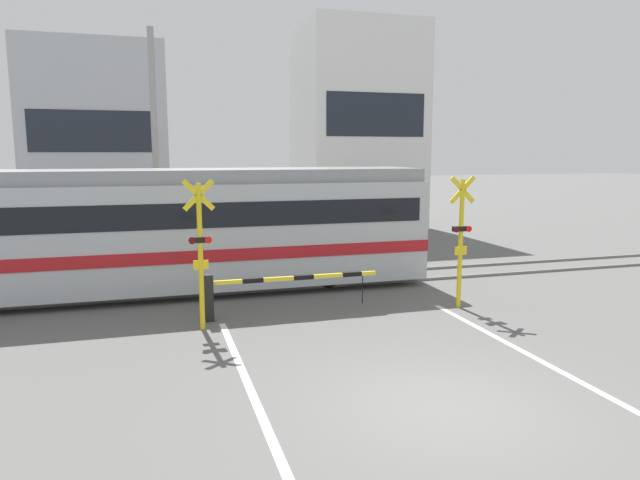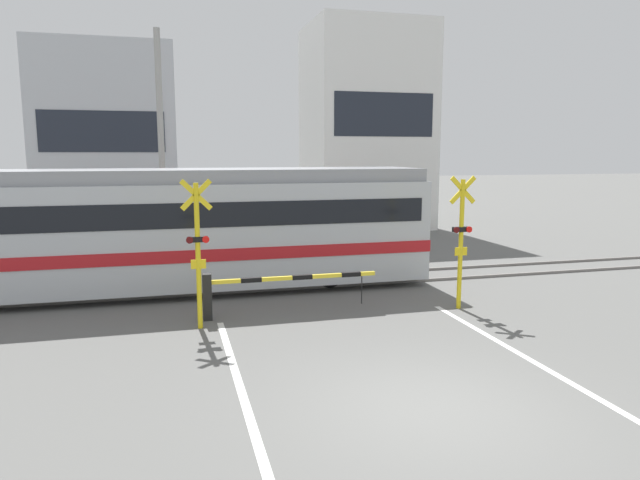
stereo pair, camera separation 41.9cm
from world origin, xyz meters
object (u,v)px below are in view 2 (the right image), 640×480
(crossing_signal_left, at_px, (198,247))
(crossing_signal_right, at_px, (461,236))
(commuter_train, at_px, (165,227))
(crossing_barrier_near, at_px, (256,287))
(crossing_barrier_far, at_px, (336,243))

(crossing_signal_left, bearing_deg, crossing_signal_right, 0.00)
(commuter_train, bearing_deg, crossing_signal_right, -27.80)
(crossing_barrier_near, bearing_deg, commuter_train, 122.98)
(crossing_barrier_far, bearing_deg, commuter_train, -155.23)
(crossing_signal_left, distance_m, crossing_signal_right, 6.26)
(commuter_train, distance_m, crossing_barrier_near, 3.85)
(crossing_signal_left, xyz_separation_m, crossing_signal_right, (6.26, 0.00, 0.00))
(commuter_train, relative_size, crossing_barrier_near, 3.49)
(commuter_train, distance_m, crossing_barrier_far, 6.31)
(crossing_signal_right, bearing_deg, commuter_train, 152.20)
(crossing_barrier_near, bearing_deg, crossing_signal_left, -156.61)
(crossing_barrier_far, height_order, crossing_signal_left, crossing_signal_left)
(crossing_barrier_far, distance_m, crossing_signal_right, 6.50)
(commuter_train, xyz_separation_m, crossing_signal_left, (0.69, -3.67, 0.00))
(crossing_signal_left, relative_size, crossing_signal_right, 1.00)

